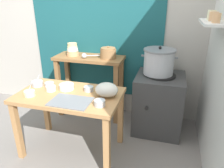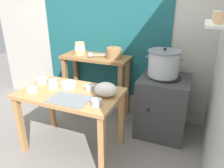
# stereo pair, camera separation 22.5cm
# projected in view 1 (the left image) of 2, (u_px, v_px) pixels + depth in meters

# --- Properties ---
(ground_plane) EXTENTS (9.00, 9.00, 0.00)m
(ground_plane) POSITION_uv_depth(u_px,v_px,m) (81.00, 150.00, 2.52)
(ground_plane) COLOR gray
(wall_back) EXTENTS (4.40, 0.12, 2.60)m
(wall_back) POSITION_uv_depth(u_px,v_px,m) (113.00, 25.00, 2.97)
(wall_back) COLOR #B2ADA3
(wall_back) RESTS_ON ground
(prep_table) EXTENTS (1.10, 0.66, 0.72)m
(prep_table) POSITION_uv_depth(u_px,v_px,m) (70.00, 103.00, 2.30)
(prep_table) COLOR #B27F4C
(prep_table) RESTS_ON ground
(back_shelf_table) EXTENTS (0.96, 0.40, 0.90)m
(back_shelf_table) POSITION_uv_depth(u_px,v_px,m) (90.00, 72.00, 3.04)
(back_shelf_table) COLOR olive
(back_shelf_table) RESTS_ON ground
(stove_block) EXTENTS (0.60, 0.61, 0.78)m
(stove_block) POSITION_uv_depth(u_px,v_px,m) (158.00, 103.00, 2.79)
(stove_block) COLOR #383838
(stove_block) RESTS_ON ground
(steamer_pot) EXTENTS (0.44, 0.39, 0.35)m
(steamer_pot) POSITION_uv_depth(u_px,v_px,m) (159.00, 62.00, 2.61)
(steamer_pot) COLOR #B7BABF
(steamer_pot) RESTS_ON stove_block
(clay_pot) EXTENTS (0.21, 0.21, 0.16)m
(clay_pot) POSITION_uv_depth(u_px,v_px,m) (108.00, 53.00, 2.86)
(clay_pot) COLOR olive
(clay_pot) RESTS_ON back_shelf_table
(bowl_stack_enamel) EXTENTS (0.17, 0.17, 0.18)m
(bowl_stack_enamel) POSITION_uv_depth(u_px,v_px,m) (73.00, 50.00, 2.98)
(bowl_stack_enamel) COLOR tan
(bowl_stack_enamel) RESTS_ON back_shelf_table
(ladle) EXTENTS (0.25, 0.13, 0.07)m
(ladle) POSITION_uv_depth(u_px,v_px,m) (85.00, 56.00, 2.86)
(ladle) COLOR #B7BABF
(ladle) RESTS_ON back_shelf_table
(serving_tray) EXTENTS (0.40, 0.28, 0.01)m
(serving_tray) POSITION_uv_depth(u_px,v_px,m) (71.00, 102.00, 2.08)
(serving_tray) COLOR slate
(serving_tray) RESTS_ON prep_table
(plastic_bag) EXTENTS (0.24, 0.20, 0.15)m
(plastic_bag) POSITION_uv_depth(u_px,v_px,m) (107.00, 90.00, 2.18)
(plastic_bag) COLOR silver
(plastic_bag) RESTS_ON prep_table
(prep_bowl_0) EXTENTS (0.10, 0.10, 0.05)m
(prep_bowl_0) POSITION_uv_depth(u_px,v_px,m) (49.00, 84.00, 2.43)
(prep_bowl_0) COLOR #B7BABF
(prep_bowl_0) RESTS_ON prep_table
(prep_bowl_1) EXTENTS (0.10, 0.10, 0.05)m
(prep_bowl_1) POSITION_uv_depth(u_px,v_px,m) (89.00, 89.00, 2.32)
(prep_bowl_1) COLOR #B7BABF
(prep_bowl_1) RESTS_ON prep_table
(prep_bowl_2) EXTENTS (0.10, 0.10, 0.06)m
(prep_bowl_2) POSITION_uv_depth(u_px,v_px,m) (51.00, 88.00, 2.32)
(prep_bowl_2) COLOR silver
(prep_bowl_2) RESTS_ON prep_table
(prep_bowl_3) EXTENTS (0.11, 0.11, 0.06)m
(prep_bowl_3) POSITION_uv_depth(u_px,v_px,m) (100.00, 103.00, 2.00)
(prep_bowl_3) COLOR #B7BABF
(prep_bowl_3) RESTS_ON prep_table
(prep_bowl_4) EXTENTS (0.11, 0.11, 0.14)m
(prep_bowl_4) POSITION_uv_depth(u_px,v_px,m) (30.00, 93.00, 2.20)
(prep_bowl_4) COLOR beige
(prep_bowl_4) RESTS_ON prep_table
(prep_bowl_5) EXTENTS (0.13, 0.13, 0.14)m
(prep_bowl_5) POSITION_uv_depth(u_px,v_px,m) (37.00, 83.00, 2.45)
(prep_bowl_5) COLOR #B7BABF
(prep_bowl_5) RESTS_ON prep_table
(prep_bowl_6) EXTENTS (0.16, 0.16, 0.06)m
(prep_bowl_6) POSITION_uv_depth(u_px,v_px,m) (67.00, 87.00, 2.36)
(prep_bowl_6) COLOR silver
(prep_bowl_6) RESTS_ON prep_table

